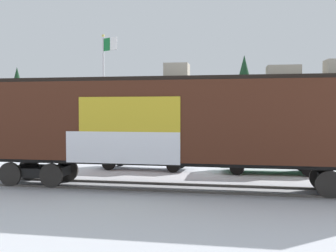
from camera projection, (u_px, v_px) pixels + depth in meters
name	position (u px, v px, depth m)	size (l,w,h in m)	color
ground_plane	(171.00, 188.00, 15.78)	(260.00, 260.00, 0.00)	silver
track	(188.00, 188.00, 15.65)	(60.02, 3.34, 0.08)	#4C4742
freight_car	(185.00, 123.00, 15.58)	(16.40, 3.21, 4.18)	#472316
flagpole	(106.00, 80.00, 25.63)	(1.18, 0.71, 7.53)	silver
hillside	(242.00, 104.00, 90.51)	(147.33, 42.24, 13.19)	gray
parked_car_silver	(144.00, 152.00, 20.93)	(4.82, 2.00, 1.58)	#B7BABF
parked_car_green	(269.00, 155.00, 19.61)	(4.68, 2.24, 1.61)	#1E5933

